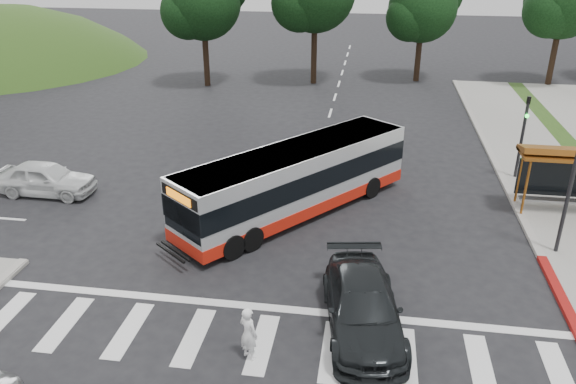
# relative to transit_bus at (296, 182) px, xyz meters

# --- Properties ---
(ground) EXTENTS (140.00, 140.00, 0.00)m
(ground) POSITION_rel_transit_bus_xyz_m (0.20, -3.33, -1.41)
(ground) COLOR black
(ground) RESTS_ON ground
(sidewalk_east) EXTENTS (4.00, 40.00, 0.12)m
(sidewalk_east) POSITION_rel_transit_bus_xyz_m (11.20, 4.67, -1.35)
(sidewalk_east) COLOR gray
(sidewalk_east) RESTS_ON ground
(curb_east) EXTENTS (0.30, 40.00, 0.15)m
(curb_east) POSITION_rel_transit_bus_xyz_m (9.20, 4.67, -1.34)
(curb_east) COLOR #9E9991
(curb_east) RESTS_ON ground
(curb_east_red) EXTENTS (0.32, 6.00, 0.15)m
(curb_east_red) POSITION_rel_transit_bus_xyz_m (9.20, -5.33, -1.34)
(curb_east_red) COLOR maroon
(curb_east_red) RESTS_ON ground
(crosswalk_ladder) EXTENTS (18.00, 2.60, 0.01)m
(crosswalk_ladder) POSITION_rel_transit_bus_xyz_m (0.20, -8.33, -1.41)
(crosswalk_ladder) COLOR silver
(crosswalk_ladder) RESTS_ON ground
(bus_shelter) EXTENTS (4.20, 1.60, 2.86)m
(bus_shelter) POSITION_rel_transit_bus_xyz_m (11.00, 1.77, 0.94)
(bus_shelter) COLOR #904F18
(bus_shelter) RESTS_ON sidewalk_east
(traffic_signal_ne_short) EXTENTS (0.18, 0.37, 4.00)m
(traffic_signal_ne_short) POSITION_rel_transit_bus_xyz_m (9.80, 5.16, 1.06)
(traffic_signal_ne_short) COLOR black
(traffic_signal_ne_short) RESTS_ON ground
(tree_north_b) EXTENTS (5.72, 5.33, 8.43)m
(tree_north_b) POSITION_rel_transit_bus_xyz_m (6.27, 24.73, 4.25)
(tree_north_b) COLOR black
(tree_north_b) RESTS_ON ground
(tree_north_c) EXTENTS (6.16, 5.74, 9.30)m
(tree_north_c) POSITION_rel_transit_bus_xyz_m (-9.72, 20.73, 4.88)
(tree_north_c) COLOR black
(tree_north_c) RESTS_ON ground
(transit_bus) EXTENTS (8.70, 10.03, 2.83)m
(transit_bus) POSITION_rel_transit_bus_xyz_m (0.00, 0.00, 0.00)
(transit_bus) COLOR silver
(transit_bus) RESTS_ON ground
(pedestrian) EXTENTS (0.71, 0.65, 1.63)m
(pedestrian) POSITION_rel_transit_bus_xyz_m (-0.04, -8.93, -0.60)
(pedestrian) COLOR white
(pedestrian) RESTS_ON ground
(dark_sedan) EXTENTS (2.90, 5.44, 1.50)m
(dark_sedan) POSITION_rel_transit_bus_xyz_m (2.96, -7.17, -0.66)
(dark_sedan) COLOR black
(dark_sedan) RESTS_ON ground
(west_car_white) EXTENTS (4.41, 1.82, 1.49)m
(west_car_white) POSITION_rel_transit_bus_xyz_m (-11.27, 0.21, -0.67)
(west_car_white) COLOR silver
(west_car_white) RESTS_ON ground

